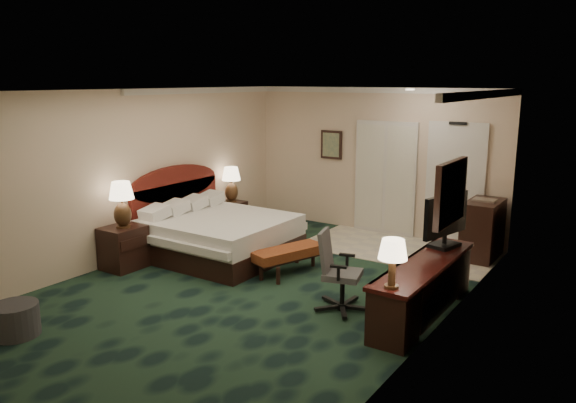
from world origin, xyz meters
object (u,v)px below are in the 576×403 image
Objects in this scene: lamp_near at (122,205)px; desk_chair at (343,271)px; bed at (221,237)px; tv at (446,221)px; lamp_far at (231,184)px; bed_bench at (288,260)px; minibar at (482,230)px; nightstand_near at (123,248)px; nightstand_far at (231,216)px; desk at (424,288)px; ottoman at (16,320)px.

desk_chair is (3.51, 0.46, -0.50)m from lamp_near.
tv reaches higher than bed.
lamp_far is at bearing -178.97° from tv.
bed_bench is 3.23m from minibar.
tv is (4.43, 1.62, 0.71)m from nightstand_near.
nightstand_near is 1.17× the size of nightstand_far.
nightstand_far is (-0.04, 2.62, -0.05)m from nightstand_near.
desk is 1.01m from desk_chair.
nightstand_near is 2.39m from ottoman.
nightstand_far is at bearing 158.79° from desk.
bed is 3.19× the size of nightstand_near.
bed_bench is 1.13× the size of desk_chair.
bed_bench is at bearing -133.22° from minibar.
tv is at bearing -89.74° from minibar.
nightstand_near is 0.69× the size of minibar.
nightstand_far is 2.65m from bed_bench.
minibar is at bearing 58.72° from desk_chair.
desk_chair is (3.58, -2.16, 0.23)m from nightstand_far.
bed_bench is 1.56m from desk_chair.
bed is 3.14× the size of lamp_far.
bed is 1.76m from lamp_far.
tv reaches higher than nightstand_near.
nightstand_far is 4.81m from desk.
lamp_far is at bearing 123.08° from bed.
ottoman is (-1.39, -3.46, -0.01)m from bed_bench.
bed is 1.36m from bed_bench.
desk_chair is (3.54, 0.46, 0.18)m from nightstand_near.
bed is 1.81× the size of bed_bench.
nightstand_far is 0.24× the size of desk.
lamp_far is (-0.05, 2.67, 0.56)m from nightstand_near.
bed_bench is (2.25, -1.40, -0.08)m from nightstand_far.
tv is 2.02m from minibar.
desk is at bearing 9.31° from desk_chair.
minibar is at bearing 11.99° from nightstand_far.
desk is (4.44, 0.88, 0.01)m from nightstand_near.
ottoman is at bearing -118.89° from tv.
bed is 2.20× the size of minibar.
desk is at bearing -21.71° from lamp_far.
nightstand_far is at bearing -168.01° from minibar.
lamp_near reaches higher than desk_chair.
lamp_near is 0.61× the size of bed_bench.
lamp_far reaches higher than desk.
tv reaches higher than nightstand_far.
desk_chair is at bearing 44.75° from ottoman.
desk is (4.41, 0.88, -0.67)m from lamp_near.
nightstand_near is 4.53m from desk.
nightstand_near is 0.65× the size of desk_chair.
bed is 2.30× the size of tv.
minibar reaches higher than nightstand_near.
lamp_far is 4.24m from desk_chair.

